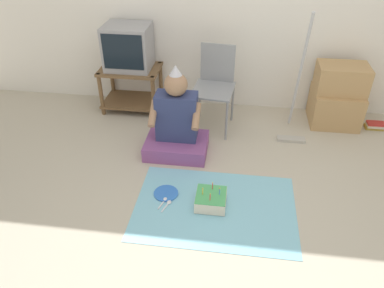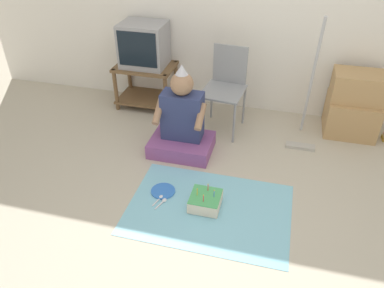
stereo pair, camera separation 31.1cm
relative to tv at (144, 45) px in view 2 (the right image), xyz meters
The scene contains 12 objects.
ground_plane 2.17m from the tv, 55.21° to the right, with size 16.00×16.00×0.00m, color #BCB29E.
tv_stand 0.43m from the tv, 90.00° to the right, with size 0.65×0.46×0.49m.
tv is the anchor object (origin of this frame).
folding_chair 1.01m from the tv, 14.59° to the right, with size 0.44×0.48×0.84m.
cardboard_box_stack 2.27m from the tv, ahead, with size 0.50×0.46×0.65m.
dust_mop 1.84m from the tv, 12.56° to the right, with size 0.28×0.36×1.27m.
person_seated 1.12m from the tv, 51.12° to the right, with size 0.58×0.44×0.87m.
party_cloth 2.02m from the tv, 55.10° to the right, with size 1.28×0.89×0.01m.
birthday_cake 1.96m from the tv, 55.58° to the right, with size 0.24×0.24×0.17m.
paper_plate 1.74m from the tv, 65.40° to the right, with size 0.20×0.20×0.01m.
plastic_spoon_near 1.82m from the tv, 66.58° to the right, with size 0.06×0.14×0.01m.
plastic_spoon_far 1.86m from the tv, 65.82° to the right, with size 0.06×0.14×0.01m.
Camera 2 is at (0.33, -2.00, 2.10)m, focal length 35.00 mm.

